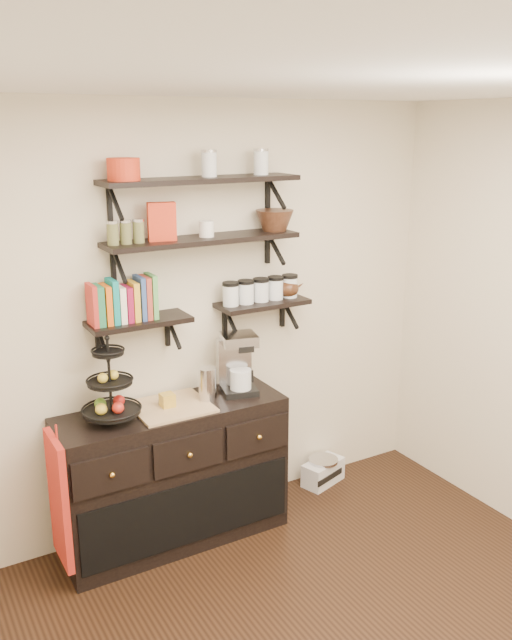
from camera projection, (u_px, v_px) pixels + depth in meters
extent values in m
cube|color=white|center=(391.00, 80.00, 2.46)|extent=(3.50, 3.50, 0.02)
cube|color=beige|center=(196.00, 320.00, 4.29)|extent=(3.50, 0.02, 2.70)
cube|color=black|center=(202.00, 180.00, 3.93)|extent=(1.20, 0.27, 0.03)
cube|color=black|center=(109.00, 203.00, 3.81)|extent=(0.02, 0.03, 0.20)
cube|color=black|center=(268.00, 194.00, 4.31)|extent=(0.02, 0.03, 0.20)
cube|color=black|center=(203.00, 240.00, 4.03)|extent=(1.20, 0.27, 0.03)
cube|color=black|center=(113.00, 264.00, 3.91)|extent=(0.02, 0.03, 0.20)
cube|color=black|center=(267.00, 248.00, 4.41)|extent=(0.02, 0.03, 0.20)
cube|color=black|center=(139.00, 322.00, 3.96)|extent=(0.60, 0.25, 0.03)
cube|color=black|center=(98.00, 341.00, 3.98)|extent=(0.02, 0.03, 0.20)
cube|color=black|center=(167.00, 330.00, 4.19)|extent=(0.03, 0.03, 0.20)
cube|color=black|center=(263.00, 303.00, 4.36)|extent=(0.60, 0.25, 0.03)
cube|color=black|center=(225.00, 321.00, 4.38)|extent=(0.03, 0.03, 0.20)
cube|color=black|center=(282.00, 312.00, 4.59)|extent=(0.02, 0.03, 0.20)
cube|color=#AF2A23|center=(94.00, 308.00, 3.81)|extent=(0.02, 0.15, 0.20)
cube|color=#226E46|center=(100.00, 304.00, 3.82)|extent=(0.03, 0.15, 0.24)
cube|color=#DF5C0F|center=(107.00, 306.00, 3.84)|extent=(0.04, 0.15, 0.21)
cube|color=#108383|center=(112.00, 302.00, 3.85)|extent=(0.03, 0.15, 0.25)
cube|color=white|center=(118.00, 303.00, 3.87)|extent=(0.03, 0.15, 0.22)
cube|color=maroon|center=(125.00, 299.00, 3.89)|extent=(0.04, 0.15, 0.26)
cube|color=gold|center=(131.00, 301.00, 3.91)|extent=(0.03, 0.15, 0.23)
cube|color=#2F4A86|center=(137.00, 302.00, 3.93)|extent=(0.03, 0.15, 0.20)
cube|color=#A33A2C|center=(144.00, 298.00, 3.94)|extent=(0.04, 0.15, 0.24)
cube|color=#519F4F|center=(150.00, 300.00, 3.97)|extent=(0.03, 0.15, 0.21)
cylinder|color=silver|center=(231.00, 295.00, 4.23)|extent=(0.10, 0.10, 0.13)
cylinder|color=silver|center=(246.00, 293.00, 4.29)|extent=(0.10, 0.10, 0.13)
cylinder|color=silver|center=(261.00, 291.00, 4.34)|extent=(0.10, 0.10, 0.13)
cylinder|color=silver|center=(275.00, 289.00, 4.39)|extent=(0.10, 0.10, 0.13)
cylinder|color=silver|center=(290.00, 287.00, 4.44)|extent=(0.10, 0.10, 0.13)
cube|color=black|center=(174.00, 475.00, 4.21)|extent=(1.40, 0.45, 0.90)
cube|color=tan|center=(171.00, 407.00, 4.08)|extent=(0.45, 0.41, 0.02)
sphere|color=gold|center=(112.00, 475.00, 3.70)|extent=(0.04, 0.04, 0.04)
sphere|color=gold|center=(190.00, 455.00, 3.93)|extent=(0.04, 0.04, 0.04)
sphere|color=gold|center=(259.00, 437.00, 4.15)|extent=(0.04, 0.04, 0.04)
cylinder|color=black|center=(110.00, 381.00, 3.84)|extent=(0.02, 0.02, 0.49)
cylinder|color=black|center=(112.00, 411.00, 3.89)|extent=(0.33, 0.33, 0.01)
cylinder|color=black|center=(110.00, 383.00, 3.84)|extent=(0.26, 0.26, 0.02)
cylinder|color=black|center=(108.00, 353.00, 3.79)|extent=(0.18, 0.18, 0.02)
sphere|color=#B21914|center=(119.00, 401.00, 3.94)|extent=(0.07, 0.07, 0.07)
sphere|color=gold|center=(103.00, 378.00, 3.81)|extent=(0.06, 0.06, 0.06)
cube|color=#B38C29|center=(167.00, 400.00, 4.05)|extent=(0.08, 0.08, 0.08)
cube|color=black|center=(239.00, 390.00, 4.30)|extent=(0.26, 0.24, 0.04)
cube|color=silver|center=(234.00, 363.00, 4.31)|extent=(0.23, 0.13, 0.33)
cube|color=silver|center=(239.00, 339.00, 4.21)|extent=(0.26, 0.24, 0.07)
cylinder|color=silver|center=(241.00, 379.00, 4.26)|extent=(0.17, 0.17, 0.13)
cylinder|color=silver|center=(208.00, 385.00, 4.15)|extent=(0.11, 0.11, 0.22)
cube|color=#B73013|center=(59.00, 501.00, 3.75)|extent=(0.04, 0.32, 0.76)
cube|color=silver|center=(323.00, 472.00, 4.97)|extent=(0.36, 0.25, 0.17)
cylinder|color=silver|center=(323.00, 460.00, 4.95)|extent=(0.27, 0.27, 0.02)
cube|color=black|center=(330.00, 477.00, 4.90)|extent=(0.27, 0.10, 0.04)
cube|color=red|center=(162.00, 222.00, 3.87)|extent=(0.17, 0.09, 0.22)
cylinder|color=white|center=(206.00, 229.00, 4.02)|extent=(0.09, 0.09, 0.10)
cylinder|color=red|center=(124.00, 169.00, 3.68)|extent=(0.18, 0.18, 0.12)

